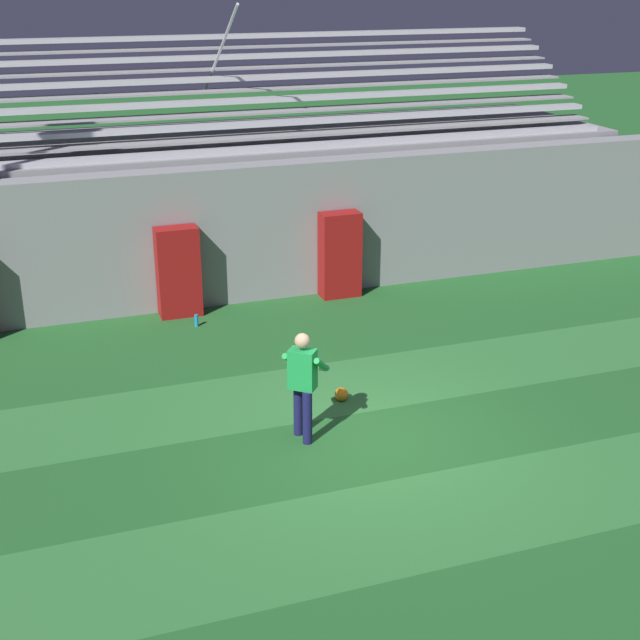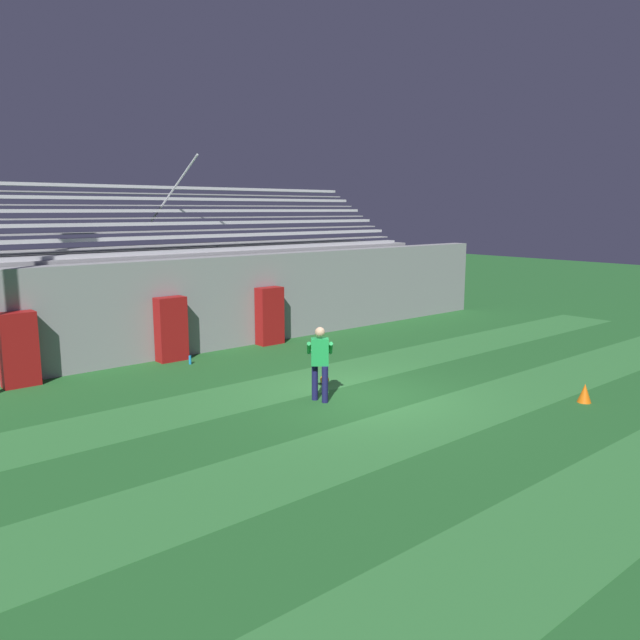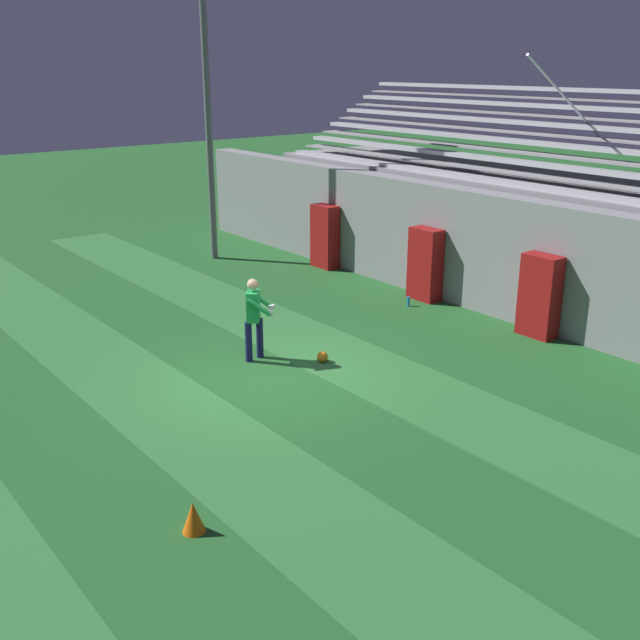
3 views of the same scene
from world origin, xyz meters
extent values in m
plane|color=#236028|center=(0.00, 0.00, 0.00)|extent=(80.00, 80.00, 0.00)
cube|color=#337A38|center=(0.00, -6.00, 0.00)|extent=(28.00, 1.95, 0.01)
cube|color=#337A38|center=(0.00, -2.09, 0.00)|extent=(28.00, 1.95, 0.01)
cube|color=#337A38|center=(0.00, 1.81, 0.00)|extent=(28.00, 1.95, 0.01)
cube|color=gray|center=(0.00, 6.50, 1.40)|extent=(24.00, 0.60, 2.80)
cube|color=maroon|center=(-1.69, 5.95, 0.90)|extent=(0.83, 0.44, 1.80)
cube|color=maroon|center=(1.69, 5.95, 0.90)|extent=(0.83, 0.44, 1.80)
cube|color=maroon|center=(-5.67, 5.95, 0.90)|extent=(0.83, 0.44, 1.80)
cube|color=gray|center=(0.00, 9.20, 1.45)|extent=(18.00, 4.60, 2.90)
cube|color=silver|center=(0.00, 7.25, 2.95)|extent=(17.10, 0.36, 0.10)
cube|color=gray|center=(0.00, 7.05, 2.72)|extent=(17.10, 0.60, 0.04)
cube|color=silver|center=(0.00, 7.95, 3.35)|extent=(17.10, 0.36, 0.10)
cube|color=gray|center=(0.00, 7.75, 3.12)|extent=(17.10, 0.60, 0.04)
cube|color=silver|center=(0.00, 8.65, 3.75)|extent=(17.10, 0.36, 0.10)
cube|color=gray|center=(0.00, 8.45, 3.52)|extent=(17.10, 0.60, 0.04)
cube|color=silver|center=(0.00, 9.35, 4.15)|extent=(17.10, 0.36, 0.10)
cube|color=gray|center=(0.00, 9.15, 3.92)|extent=(17.10, 0.60, 0.04)
cube|color=silver|center=(0.00, 10.05, 4.55)|extent=(17.10, 0.36, 0.10)
cube|color=gray|center=(0.00, 9.85, 4.32)|extent=(17.10, 0.60, 0.04)
cube|color=silver|center=(0.00, 10.75, 4.95)|extent=(17.10, 0.36, 0.10)
cube|color=gray|center=(0.00, 10.55, 4.72)|extent=(17.10, 0.60, 0.04)
cylinder|color=silver|center=(-0.02, 8.75, 4.80)|extent=(0.06, 3.33, 2.05)
cylinder|color=#19194C|center=(-0.99, 0.53, 0.41)|extent=(0.20, 0.20, 0.82)
cylinder|color=#19194C|center=(-0.95, 0.23, 0.41)|extent=(0.20, 0.20, 0.82)
cube|color=green|center=(-0.97, 0.38, 1.12)|extent=(0.45, 0.43, 0.60)
sphere|color=tan|center=(-0.97, 0.38, 1.56)|extent=(0.22, 0.22, 0.22)
cylinder|color=green|center=(-1.06, 0.64, 1.17)|extent=(0.37, 0.43, 0.37)
cylinder|color=green|center=(-0.69, 0.33, 1.17)|extent=(0.37, 0.43, 0.37)
cube|color=silver|center=(-0.91, 0.77, 1.04)|extent=(0.15, 0.15, 0.08)
cube|color=silver|center=(-0.60, 0.51, 1.04)|extent=(0.15, 0.15, 0.08)
sphere|color=orange|center=(0.00, 1.34, 0.11)|extent=(0.22, 0.22, 0.22)
cone|color=orange|center=(3.42, -3.46, 0.21)|extent=(0.30, 0.30, 0.42)
cylinder|color=#1E8CD8|center=(-1.52, 5.24, 0.12)|extent=(0.07, 0.07, 0.24)
camera|label=1|loc=(-4.56, -10.60, 6.45)|focal=50.00mm
camera|label=2|loc=(-9.57, -9.76, 4.19)|focal=35.00mm
camera|label=3|loc=(10.76, -7.24, 5.65)|focal=42.00mm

